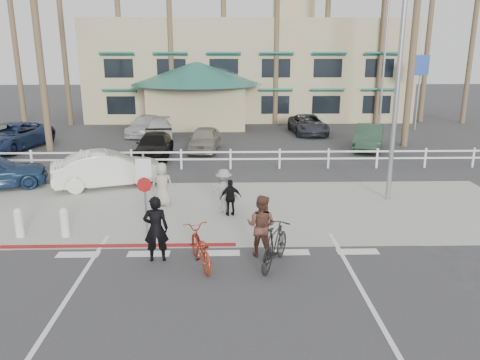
{
  "coord_description": "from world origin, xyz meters",
  "views": [
    {
      "loc": [
        0.29,
        -11.73,
        5.61
      ],
      "look_at": [
        0.67,
        3.06,
        1.5
      ],
      "focal_mm": 35.0,
      "sensor_mm": 36.0,
      "label": 1
    }
  ],
  "objects_px": {
    "sign_post": "(145,190)",
    "car_white_sedan": "(108,169)",
    "bike_red": "(200,247)",
    "bike_black": "(275,245)"
  },
  "relations": [
    {
      "from": "bike_red",
      "to": "car_white_sedan",
      "type": "xyz_separation_m",
      "value": [
        -4.31,
        7.72,
        0.25
      ]
    },
    {
      "from": "sign_post",
      "to": "car_white_sedan",
      "type": "xyz_separation_m",
      "value": [
        -2.5,
        5.42,
        -0.69
      ]
    },
    {
      "from": "sign_post",
      "to": "car_white_sedan",
      "type": "bearing_deg",
      "value": 114.72
    },
    {
      "from": "sign_post",
      "to": "bike_red",
      "type": "bearing_deg",
      "value": -51.68
    },
    {
      "from": "bike_black",
      "to": "car_white_sedan",
      "type": "bearing_deg",
      "value": -26.51
    },
    {
      "from": "sign_post",
      "to": "bike_red",
      "type": "height_order",
      "value": "sign_post"
    },
    {
      "from": "bike_red",
      "to": "bike_black",
      "type": "bearing_deg",
      "value": 159.65
    },
    {
      "from": "bike_black",
      "to": "bike_red",
      "type": "bearing_deg",
      "value": 21.46
    },
    {
      "from": "bike_black",
      "to": "car_white_sedan",
      "type": "height_order",
      "value": "car_white_sedan"
    },
    {
      "from": "bike_red",
      "to": "car_white_sedan",
      "type": "relative_size",
      "value": 0.42
    }
  ]
}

